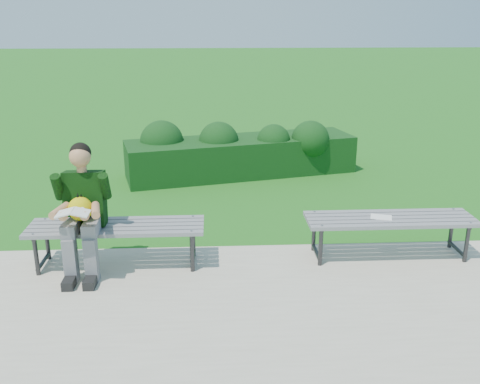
# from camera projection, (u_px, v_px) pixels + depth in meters

# --- Properties ---
(ground) EXTENTS (80.00, 80.00, 0.00)m
(ground) POSITION_uv_depth(u_px,v_px,m) (249.00, 247.00, 6.11)
(ground) COLOR #236F22
(ground) RESTS_ON ground
(walkway) EXTENTS (30.00, 3.50, 0.02)m
(walkway) POSITION_uv_depth(u_px,v_px,m) (263.00, 333.00, 4.45)
(walkway) COLOR beige
(walkway) RESTS_ON ground
(hedge) EXTENTS (3.87, 1.79, 0.92)m
(hedge) POSITION_uv_depth(u_px,v_px,m) (238.00, 151.00, 8.82)
(hedge) COLOR #0F4313
(hedge) RESTS_ON ground
(bench_left) EXTENTS (1.80, 0.50, 0.46)m
(bench_left) POSITION_uv_depth(u_px,v_px,m) (117.00, 230.00, 5.51)
(bench_left) COLOR gray
(bench_left) RESTS_ON walkway
(bench_right) EXTENTS (1.80, 0.50, 0.46)m
(bench_right) POSITION_uv_depth(u_px,v_px,m) (390.00, 222.00, 5.72)
(bench_right) COLOR gray
(bench_right) RESTS_ON walkway
(seated_boy) EXTENTS (0.56, 0.76, 1.31)m
(seated_boy) POSITION_uv_depth(u_px,v_px,m) (82.00, 206.00, 5.31)
(seated_boy) COLOR gray
(seated_boy) RESTS_ON walkway
(paper_sheet) EXTENTS (0.26, 0.22, 0.01)m
(paper_sheet) POSITION_uv_depth(u_px,v_px,m) (381.00, 217.00, 5.70)
(paper_sheet) COLOR white
(paper_sheet) RESTS_ON bench_right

